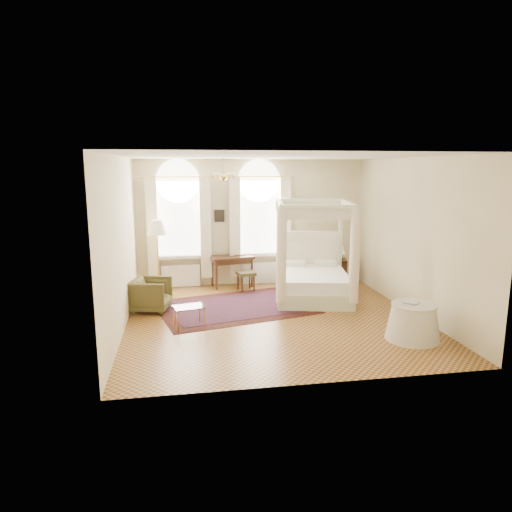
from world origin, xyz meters
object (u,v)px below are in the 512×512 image
at_px(canopy_bed, 313,277).
at_px(nightstand, 338,271).
at_px(armchair, 151,295).
at_px(side_table, 413,322).
at_px(coffee_table, 189,308).
at_px(stool, 246,275).
at_px(writing_desk, 232,260).
at_px(floor_lamp, 157,231).

relative_size(canopy_bed, nightstand, 3.84).
xyz_separation_m(armchair, side_table, (4.79, -2.51, -0.04)).
xyz_separation_m(canopy_bed, coffee_table, (-2.95, -1.48, -0.16)).
relative_size(nightstand, stool, 1.26).
distance_m(writing_desk, side_table, 5.15).
bearing_deg(writing_desk, nightstand, -0.00).
distance_m(stool, side_table, 4.59).
relative_size(canopy_bed, writing_desk, 2.06).
relative_size(stool, floor_lamp, 0.27).
distance_m(coffee_table, side_table, 4.23).
bearing_deg(floor_lamp, side_table, -39.51).
height_order(writing_desk, coffee_table, writing_desk).
xyz_separation_m(nightstand, writing_desk, (-2.91, 0.00, 0.39)).
relative_size(nightstand, writing_desk, 0.53).
bearing_deg(armchair, nightstand, -57.45).
distance_m(nightstand, side_table, 4.30).
xyz_separation_m(canopy_bed, armchair, (-3.74, -0.34, -0.17)).
relative_size(canopy_bed, floor_lamp, 1.31).
distance_m(writing_desk, stool, 0.62).
relative_size(writing_desk, armchair, 1.48).
distance_m(writing_desk, coffee_table, 3.17).
height_order(writing_desk, stool, writing_desk).
relative_size(nightstand, side_table, 0.65).
bearing_deg(canopy_bed, floor_lamp, 164.51).
xyz_separation_m(nightstand, floor_lamp, (-4.78, -0.44, 1.26)).
height_order(canopy_bed, side_table, canopy_bed).
bearing_deg(stool, canopy_bed, -34.19).
relative_size(canopy_bed, armchair, 3.04).
relative_size(stool, side_table, 0.51).
xyz_separation_m(canopy_bed, side_table, (1.05, -2.85, -0.20)).
relative_size(canopy_bed, side_table, 2.48).
height_order(canopy_bed, coffee_table, canopy_bed).
bearing_deg(side_table, floor_lamp, 140.49).
distance_m(canopy_bed, floor_lamp, 3.91).
xyz_separation_m(nightstand, armchair, (-4.89, -1.79, 0.05)).
relative_size(coffee_table, side_table, 0.69).
height_order(stool, coffee_table, stool).
height_order(coffee_table, side_table, side_table).
relative_size(armchair, floor_lamp, 0.43).
bearing_deg(nightstand, coffee_table, -144.51).
xyz_separation_m(nightstand, side_table, (-0.10, -4.30, 0.01)).
distance_m(writing_desk, armchair, 2.69).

